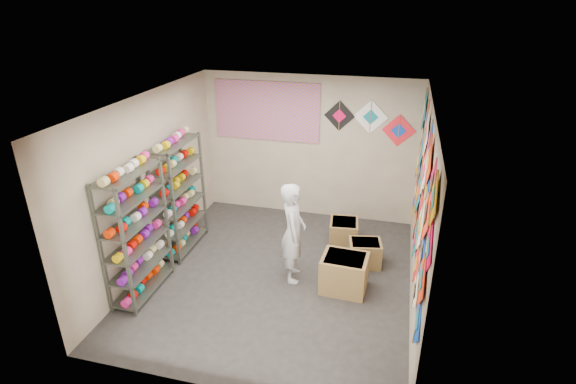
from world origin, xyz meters
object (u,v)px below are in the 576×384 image
(shopkeeper, at_px, (293,233))
(carton_b, at_px, (365,253))
(carton_a, at_px, (344,273))
(shelf_rack_front, at_px, (136,234))
(carton_c, at_px, (344,233))
(shelf_rack_back, at_px, (179,196))

(shopkeeper, relative_size, carton_b, 3.12)
(shopkeeper, bearing_deg, carton_a, -110.92)
(shelf_rack_front, bearing_deg, shopkeeper, 23.37)
(carton_a, relative_size, carton_c, 1.26)
(carton_b, bearing_deg, carton_a, -118.14)
(shopkeeper, height_order, carton_c, shopkeeper)
(carton_a, bearing_deg, shopkeeper, 175.54)
(carton_a, bearing_deg, shelf_rack_front, -161.83)
(shelf_rack_back, height_order, carton_b, shelf_rack_back)
(shelf_rack_front, distance_m, carton_b, 3.49)
(shelf_rack_front, height_order, carton_c, shelf_rack_front)
(shopkeeper, distance_m, carton_a, 0.95)
(shopkeeper, relative_size, carton_c, 3.02)
(carton_b, bearing_deg, carton_c, 117.42)
(shelf_rack_front, xyz_separation_m, carton_b, (3.05, 1.51, -0.75))
(shelf_rack_front, bearing_deg, shelf_rack_back, 90.00)
(shelf_rack_back, xyz_separation_m, carton_c, (2.64, 0.73, -0.72))
(carton_c, bearing_deg, shelf_rack_front, -148.77)
(carton_b, bearing_deg, shelf_rack_back, 173.16)
(shelf_rack_back, bearing_deg, carton_b, 3.96)
(shelf_rack_back, distance_m, carton_c, 2.83)
(shopkeeper, xyz_separation_m, carton_c, (0.61, 1.16, -0.55))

